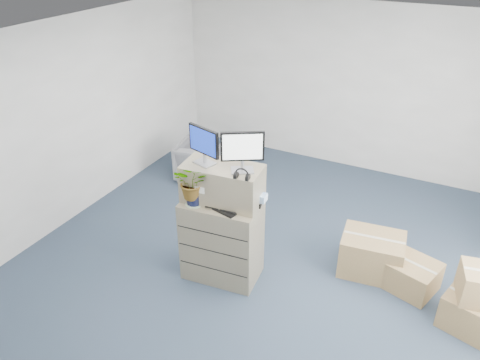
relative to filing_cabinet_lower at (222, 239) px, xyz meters
name	(u,v)px	position (x,y,z in m)	size (l,w,h in m)	color
ground	(256,277)	(0.41, 0.12, -0.52)	(7.00, 7.00, 0.00)	#283648
wall_back	(347,88)	(0.41, 3.63, 0.88)	(6.00, 0.02, 2.80)	beige
filing_cabinet_lower	(222,239)	(0.00, 0.00, 0.00)	(0.89, 0.54, 1.04)	gray
filing_cabinet_upper	(222,184)	(0.00, 0.05, 0.74)	(0.89, 0.45, 0.45)	gray
monitor_left	(204,144)	(-0.21, 0.02, 1.21)	(0.43, 0.22, 0.43)	#99999E
monitor_right	(242,150)	(0.25, 0.05, 1.22)	(0.42, 0.28, 0.46)	#99999E
headphones	(242,175)	(0.32, -0.10, 1.01)	(0.16, 0.16, 0.02)	black
keyboard	(222,208)	(0.07, -0.11, 0.53)	(0.42, 0.18, 0.02)	black
mouse	(241,211)	(0.30, -0.07, 0.54)	(0.09, 0.06, 0.03)	silver
water_bottle	(230,192)	(0.08, 0.06, 0.65)	(0.07, 0.07, 0.26)	gray
phone_dock	(217,195)	(-0.09, 0.06, 0.56)	(0.06, 0.05, 0.13)	silver
external_drive	(253,203)	(0.35, 0.13, 0.55)	(0.19, 0.14, 0.06)	black
tissue_box	(256,197)	(0.37, 0.15, 0.62)	(0.23, 0.12, 0.09)	#407EDB
potted_plant	(193,186)	(-0.26, -0.17, 0.76)	(0.44, 0.47, 0.42)	#9DB693
office_chair	(200,159)	(-1.52, 1.99, -0.16)	(0.69, 0.65, 0.71)	slate
cardboard_boxes	(413,274)	(2.14, 0.71, -0.24)	(1.90, 1.08, 0.77)	olive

